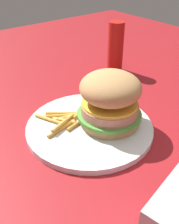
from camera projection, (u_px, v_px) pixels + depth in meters
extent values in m
plane|color=maroon|center=(87.00, 133.00, 0.52)|extent=(1.60, 1.60, 0.00)
cylinder|color=silver|center=(90.00, 127.00, 0.53)|extent=(0.25, 0.25, 0.01)
cylinder|color=tan|center=(109.00, 118.00, 0.53)|extent=(0.12, 0.12, 0.02)
cylinder|color=#4C9338|center=(109.00, 114.00, 0.52)|extent=(0.13, 0.13, 0.01)
cylinder|color=tan|center=(109.00, 108.00, 0.51)|extent=(0.11, 0.11, 0.02)
cylinder|color=yellow|center=(110.00, 103.00, 0.51)|extent=(0.11, 0.11, 0.01)
ellipsoid|color=tan|center=(111.00, 88.00, 0.49)|extent=(0.12, 0.12, 0.06)
cylinder|color=gold|center=(76.00, 124.00, 0.52)|extent=(0.05, 0.02, 0.01)
cylinder|color=gold|center=(63.00, 113.00, 0.55)|extent=(0.06, 0.05, 0.01)
cylinder|color=#E5B251|center=(64.00, 120.00, 0.53)|extent=(0.03, 0.04, 0.01)
cylinder|color=gold|center=(69.00, 117.00, 0.54)|extent=(0.07, 0.02, 0.01)
cylinder|color=gold|center=(62.00, 128.00, 0.51)|extent=(0.07, 0.02, 0.01)
cylinder|color=gold|center=(74.00, 118.00, 0.54)|extent=(0.07, 0.03, 0.01)
cylinder|color=gold|center=(50.00, 120.00, 0.53)|extent=(0.04, 0.07, 0.01)
cylinder|color=gold|center=(60.00, 116.00, 0.54)|extent=(0.07, 0.04, 0.01)
cylinder|color=gold|center=(63.00, 123.00, 0.51)|extent=(0.06, 0.03, 0.01)
cylinder|color=#B21914|center=(116.00, 47.00, 0.73)|extent=(0.04, 0.04, 0.14)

